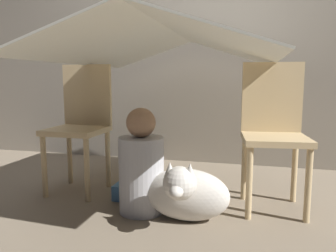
{
  "coord_description": "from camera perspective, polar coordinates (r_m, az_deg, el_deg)",
  "views": [
    {
      "loc": [
        0.52,
        -1.92,
        0.79
      ],
      "look_at": [
        0.0,
        0.09,
        0.49
      ],
      "focal_mm": 35.0,
      "sensor_mm": 36.0,
      "label": 1
    }
  ],
  "objects": [
    {
      "name": "chair_right",
      "position": [
        2.11,
        17.88,
        -0.34
      ],
      "size": [
        0.41,
        0.41,
        0.9
      ],
      "rotation": [
        0.0,
        0.0,
        0.11
      ],
      "color": "#D1B27F",
      "rests_on": "ground_plane"
    },
    {
      "name": "wall_back",
      "position": [
        3.17,
        5.09,
        16.4
      ],
      "size": [
        7.0,
        0.05,
        2.5
      ],
      "color": "gray",
      "rests_on": "ground_plane"
    },
    {
      "name": "sheet_canopy",
      "position": [
        2.09,
        0.0,
        14.1
      ],
      "size": [
        1.32,
        1.55,
        0.23
      ],
      "color": "silver"
    },
    {
      "name": "dog",
      "position": [
        1.85,
        3.08,
        -11.54
      ],
      "size": [
        0.48,
        0.41,
        0.38
      ],
      "color": "silver",
      "rests_on": "ground_plane"
    },
    {
      "name": "person_front",
      "position": [
        1.97,
        -4.65,
        -7.25
      ],
      "size": [
        0.27,
        0.27,
        0.63
      ],
      "color": "#B2B2B7",
      "rests_on": "ground_plane"
    },
    {
      "name": "ground_plane",
      "position": [
        2.14,
        -0.64,
        -13.56
      ],
      "size": [
        8.8,
        8.8,
        0.0
      ],
      "primitive_type": "plane",
      "color": "gray"
    },
    {
      "name": "floor_cushion",
      "position": [
        2.29,
        -2.88,
        -10.78
      ],
      "size": [
        0.44,
        0.35,
        0.1
      ],
      "color": "#4C7FB2",
      "rests_on": "ground_plane"
    },
    {
      "name": "chair_left",
      "position": [
        2.41,
        -14.89,
        0.8
      ],
      "size": [
        0.37,
        0.37,
        0.9
      ],
      "rotation": [
        0.0,
        0.0,
        -0.0
      ],
      "color": "#D1B27F",
      "rests_on": "ground_plane"
    }
  ]
}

